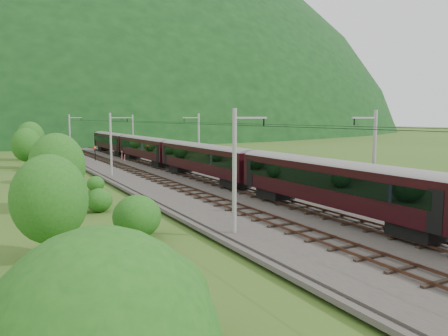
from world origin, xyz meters
name	(u,v)px	position (x,y,z in m)	size (l,w,h in m)	color
ground	(309,226)	(0.00, 0.00, 0.00)	(600.00, 600.00, 0.00)	#36571B
railbed	(239,201)	(0.00, 10.00, 0.15)	(14.00, 220.00, 0.30)	#38332D
track_left	(216,200)	(-2.40, 10.00, 0.37)	(2.40, 220.00, 0.27)	brown
track_right	(261,196)	(2.40, 10.00, 0.37)	(2.40, 220.00, 0.27)	brown
catenary_left	(111,143)	(-6.12, 32.00, 4.50)	(2.54, 192.28, 8.00)	gray
catenary_right	(198,140)	(6.12, 32.00, 4.50)	(2.54, 192.28, 8.00)	gray
overhead_wires	(239,124)	(0.00, 10.00, 7.10)	(4.83, 198.00, 0.03)	black
mountain_main	(27,131)	(0.00, 260.00, 0.00)	(504.00, 360.00, 244.00)	black
train	(206,154)	(2.40, 21.87, 3.42)	(2.87, 159.49, 4.98)	black
hazard_post_near	(125,159)	(-0.31, 47.00, 0.97)	(0.14, 0.14, 1.35)	red
hazard_post_far	(122,155)	(0.54, 51.88, 1.11)	(0.17, 0.17, 1.62)	red
signal	(95,152)	(-3.79, 53.23, 1.68)	(0.26, 0.26, 2.36)	black
vegetation_left	(74,181)	(-14.14, 11.90, 2.72)	(11.83, 147.06, 6.99)	#1D5416
vegetation_right	(350,180)	(12.08, 8.48, 1.43)	(5.77, 103.14, 3.01)	#1D5416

